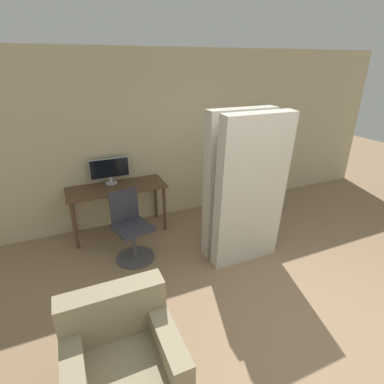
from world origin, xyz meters
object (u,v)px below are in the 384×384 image
object	(u,v)px
bookshelf	(244,161)
armchair	(123,362)
office_chair	(131,232)
monitor	(110,169)
mattress_far	(238,185)
mattress_near	(251,193)

from	to	relation	value
bookshelf	armchair	size ratio (longest dim) A/B	1.92
office_chair	bookshelf	xyz separation A→B (m)	(2.35, 0.94, 0.43)
monitor	mattress_far	bearing A→B (deg)	-42.15
mattress_near	office_chair	bearing A→B (deg)	153.51
monitor	bookshelf	xyz separation A→B (m)	(2.42, 0.01, -0.17)
bookshelf	armchair	bearing A→B (deg)	-136.14
office_chair	mattress_far	world-z (taller)	mattress_far
monitor	armchair	bearing A→B (deg)	-98.96
bookshelf	armchair	xyz separation A→B (m)	(-2.85, -2.74, -0.50)
office_chair	armchair	bearing A→B (deg)	-105.46
office_chair	mattress_far	size ratio (longest dim) A/B	0.48
bookshelf	mattress_far	bearing A→B (deg)	-126.11
mattress_far	armchair	distance (m)	2.45
armchair	office_chair	bearing A→B (deg)	74.54
monitor	mattress_near	size ratio (longest dim) A/B	0.30
monitor	bookshelf	distance (m)	2.42
mattress_near	armchair	size ratio (longest dim) A/B	2.35
office_chair	mattress_near	world-z (taller)	mattress_near
bookshelf	mattress_near	size ratio (longest dim) A/B	0.82
mattress_near	armchair	xyz separation A→B (m)	(-1.88, -1.10, -0.68)
bookshelf	mattress_near	distance (m)	1.91
armchair	mattress_far	bearing A→B (deg)	36.92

